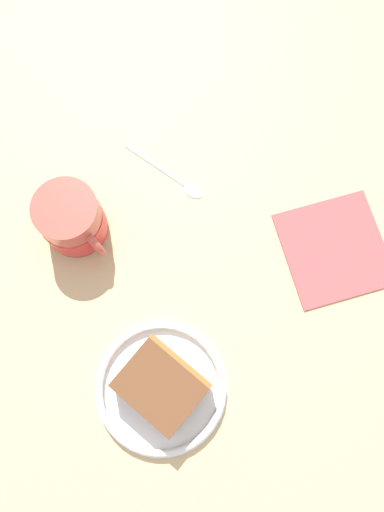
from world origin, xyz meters
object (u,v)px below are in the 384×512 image
(small_plate, at_px, (161,388))
(teaspoon, at_px, (180,181))
(cake_slice, at_px, (161,386))
(folded_napkin, at_px, (335,249))
(tea_mug, at_px, (72,220))

(small_plate, xyz_separation_m, teaspoon, (0.28, -0.00, -0.00))
(cake_slice, height_order, folded_napkin, cake_slice)
(small_plate, xyz_separation_m, folded_napkin, (0.20, -0.22, -0.01))
(cake_slice, xyz_separation_m, teaspoon, (0.28, -0.00, -0.03))
(teaspoon, distance_m, folded_napkin, 0.23)
(cake_slice, distance_m, tea_mug, 0.24)
(cake_slice, bearing_deg, folded_napkin, -48.06)
(tea_mug, xyz_separation_m, folded_napkin, (-0.00, -0.35, -0.04))
(cake_slice, bearing_deg, small_plate, 144.08)
(cake_slice, relative_size, tea_mug, 1.32)
(cake_slice, distance_m, teaspoon, 0.28)
(tea_mug, bearing_deg, small_plate, -147.14)
(cake_slice, relative_size, folded_napkin, 0.88)
(folded_napkin, bearing_deg, small_plate, 132.05)
(tea_mug, height_order, teaspoon, tea_mug)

